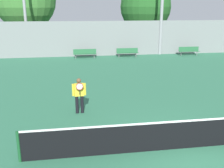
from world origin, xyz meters
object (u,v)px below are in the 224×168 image
tennis_player (79,94)px  light_pole_far_right (24,0)px  tennis_net (183,134)px  bench_courtside_near (189,50)px  tree_green_tall (25,0)px  tree_green_broad (146,7)px  bench_adjacent_court (85,53)px  bench_courtside_far (127,52)px

tennis_player → light_pole_far_right: light_pole_far_right is taller
tennis_net → bench_courtside_near: size_ratio=5.11×
bench_courtside_near → tree_green_tall: (-16.19, 6.87, 4.86)m
bench_courtside_near → light_pole_far_right: size_ratio=0.23×
tennis_player → light_pole_far_right: bearing=101.8°
tennis_net → bench_courtside_near: (7.84, 16.79, -0.00)m
tennis_net → tennis_player: bearing=132.2°
tennis_net → tree_green_tall: (-8.35, 23.66, 4.86)m
light_pole_far_right → tree_green_broad: 13.66m
tree_green_tall → tree_green_broad: tree_green_tall is taller
tree_green_tall → tree_green_broad: (13.48, -0.38, -0.78)m
bench_courtside_near → tree_green_tall: bearing=157.0°
bench_courtside_near → tree_green_broad: bearing=112.6°
tennis_player → bench_courtside_near: (11.11, 13.18, -0.39)m
light_pole_far_right → bench_adjacent_court: bearing=-17.5°
bench_courtside_far → tree_green_broad: bearing=62.0°
bench_adjacent_court → tennis_net: bearing=-82.1°
bench_courtside_near → bench_courtside_far: same height
bench_courtside_far → tree_green_broad: 8.42m
tree_green_broad → bench_courtside_near: bearing=-67.4°
bench_courtside_near → tree_green_broad: tree_green_broad is taller
tennis_player → tree_green_tall: (-5.08, 20.06, 4.47)m
tennis_player → bench_adjacent_court: tennis_player is taller
bench_courtside_near → tree_green_broad: 8.14m
bench_courtside_far → tennis_net: bearing=-95.7°
bench_courtside_near → light_pole_far_right: light_pole_far_right is taller
tennis_net → bench_adjacent_court: (-2.34, 16.79, -0.00)m
light_pole_far_right → bench_courtside_near: bearing=-6.2°
tennis_player → bench_adjacent_court: size_ratio=0.75×
tennis_player → bench_courtside_far: size_ratio=0.77×
tennis_net → light_pole_far_right: 20.51m
light_pole_far_right → bench_courtside_far: bearing=-10.2°
tree_green_broad → bench_adjacent_court: bearing=-139.0°
bench_courtside_far → light_pole_far_right: bearing=169.8°
bench_adjacent_court → tree_green_tall: size_ratio=0.24×
bench_adjacent_court → tree_green_broad: tree_green_broad is taller
bench_courtside_near → bench_courtside_far: size_ratio=1.00×
bench_adjacent_court → tree_green_broad: (7.47, 6.50, 4.08)m
tennis_net → bench_courtside_far: tennis_net is taller
tree_green_tall → tree_green_broad: 13.51m
tennis_net → tree_green_tall: bearing=109.4°
bench_courtside_near → tree_green_tall: size_ratio=0.24×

